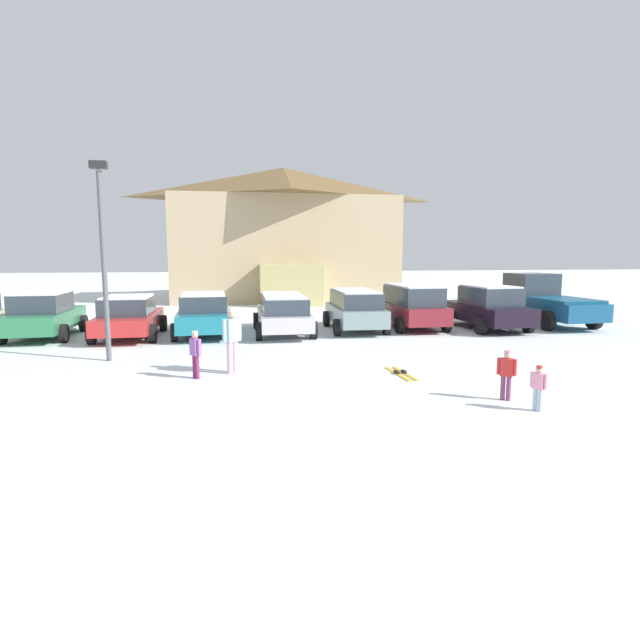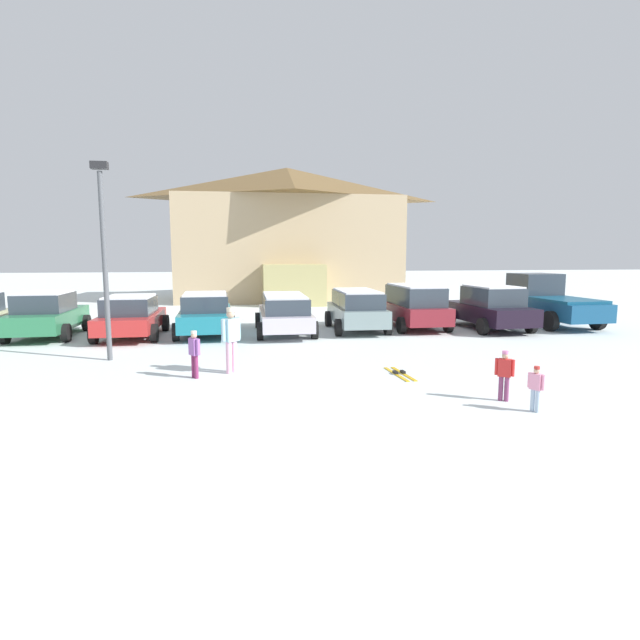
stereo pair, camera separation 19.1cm
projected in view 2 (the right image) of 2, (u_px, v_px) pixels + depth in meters
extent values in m
plane|color=silver|center=(341.00, 463.00, 7.21)|extent=(160.00, 160.00, 0.00)
cube|color=tan|center=(288.00, 250.00, 33.46)|extent=(14.15, 7.85, 6.57)
pyramid|color=brown|center=(287.00, 184.00, 32.89)|extent=(14.76, 8.45, 2.06)
cube|color=tan|center=(294.00, 285.00, 29.09)|extent=(3.62, 1.85, 2.40)
cylinder|color=black|center=(9.00, 325.00, 19.08)|extent=(0.23, 0.64, 0.64)
cube|color=#2A754A|center=(48.00, 319.00, 18.13)|extent=(1.91, 4.18, 0.64)
cube|color=#2D3842|center=(45.00, 302.00, 17.85)|extent=(1.64, 2.19, 0.64)
cube|color=white|center=(44.00, 293.00, 17.80)|extent=(1.53, 2.08, 0.06)
cylinder|color=black|center=(33.00, 324.00, 19.25)|extent=(0.24, 0.65, 0.64)
cylinder|color=black|center=(87.00, 323.00, 19.60)|extent=(0.24, 0.65, 0.64)
cylinder|color=black|center=(4.00, 334.00, 16.75)|extent=(0.24, 0.65, 0.64)
cylinder|color=black|center=(66.00, 333.00, 17.10)|extent=(0.24, 0.65, 0.64)
cube|color=#B52928|center=(132.00, 321.00, 18.12)|extent=(1.83, 4.18, 0.55)
cube|color=#2D3842|center=(130.00, 306.00, 17.84)|extent=(1.61, 2.18, 0.60)
cube|color=white|center=(129.00, 296.00, 17.80)|extent=(1.50, 2.07, 0.06)
cylinder|color=black|center=(113.00, 324.00, 19.28)|extent=(0.22, 0.64, 0.64)
cylinder|color=black|center=(166.00, 323.00, 19.58)|extent=(0.22, 0.64, 0.64)
cylinder|color=black|center=(93.00, 334.00, 16.74)|extent=(0.22, 0.64, 0.64)
cylinder|color=black|center=(154.00, 333.00, 17.04)|extent=(0.22, 0.64, 0.64)
cube|color=#1B7385|center=(206.00, 318.00, 18.78)|extent=(2.05, 4.60, 0.61)
cube|color=#2D3842|center=(205.00, 302.00, 18.48)|extent=(1.73, 2.42, 0.58)
cube|color=white|center=(205.00, 294.00, 18.44)|extent=(1.62, 2.30, 0.06)
cylinder|color=black|center=(182.00, 321.00, 19.98)|extent=(0.25, 0.65, 0.64)
cylinder|color=black|center=(232.00, 320.00, 20.37)|extent=(0.25, 0.65, 0.64)
cylinder|color=black|center=(176.00, 332.00, 17.26)|extent=(0.25, 0.65, 0.64)
cylinder|color=black|center=(234.00, 330.00, 17.65)|extent=(0.25, 0.65, 0.64)
cube|color=silver|center=(284.00, 318.00, 18.99)|extent=(1.84, 4.74, 0.55)
cube|color=#2D3842|center=(284.00, 303.00, 18.82)|extent=(1.61, 3.61, 0.56)
cube|color=white|center=(284.00, 295.00, 18.78)|extent=(1.50, 3.43, 0.06)
cylinder|color=black|center=(258.00, 320.00, 20.32)|extent=(0.23, 0.64, 0.64)
cylinder|color=black|center=(305.00, 319.00, 20.60)|extent=(0.23, 0.64, 0.64)
cylinder|color=black|center=(260.00, 331.00, 17.45)|extent=(0.23, 0.64, 0.64)
cylinder|color=black|center=(315.00, 330.00, 17.73)|extent=(0.23, 0.64, 0.64)
cube|color=gray|center=(356.00, 314.00, 19.67)|extent=(1.83, 4.18, 0.64)
cube|color=#2D3842|center=(357.00, 299.00, 19.51)|extent=(1.60, 3.18, 0.58)
cube|color=white|center=(357.00, 291.00, 19.46)|extent=(1.49, 3.02, 0.06)
cylinder|color=black|center=(328.00, 319.00, 20.85)|extent=(0.24, 0.65, 0.64)
cylinder|color=black|center=(372.00, 318.00, 21.09)|extent=(0.24, 0.65, 0.64)
cylinder|color=black|center=(338.00, 328.00, 18.33)|extent=(0.24, 0.65, 0.64)
cylinder|color=black|center=(388.00, 327.00, 18.57)|extent=(0.24, 0.65, 0.64)
cube|color=maroon|center=(414.00, 312.00, 20.27)|extent=(1.78, 4.11, 0.66)
cube|color=#2D3842|center=(415.00, 295.00, 20.10)|extent=(1.56, 3.13, 0.73)
cube|color=white|center=(415.00, 286.00, 20.04)|extent=(1.46, 2.97, 0.06)
cylinder|color=black|center=(382.00, 317.00, 21.40)|extent=(0.23, 0.64, 0.64)
cylinder|color=black|center=(424.00, 316.00, 21.71)|extent=(0.23, 0.64, 0.64)
cylinder|color=black|center=(401.00, 325.00, 18.91)|extent=(0.23, 0.64, 0.64)
cylinder|color=black|center=(448.00, 324.00, 19.22)|extent=(0.23, 0.64, 0.64)
cube|color=black|center=(489.00, 313.00, 20.06)|extent=(2.07, 4.39, 0.67)
cube|color=#2D3842|center=(493.00, 296.00, 19.76)|extent=(1.75, 2.31, 0.71)
cube|color=white|center=(493.00, 286.00, 19.70)|extent=(1.63, 2.19, 0.06)
cylinder|color=black|center=(450.00, 318.00, 21.20)|extent=(0.25, 0.65, 0.64)
cylinder|color=black|center=(494.00, 316.00, 21.60)|extent=(0.25, 0.65, 0.64)
cylinder|color=black|center=(483.00, 326.00, 18.60)|extent=(0.25, 0.65, 0.64)
cylinder|color=black|center=(531.00, 325.00, 19.00)|extent=(0.25, 0.65, 0.64)
cube|color=navy|center=(549.00, 307.00, 21.20)|extent=(2.15, 5.41, 0.70)
cube|color=#2D3842|center=(535.00, 285.00, 22.12)|extent=(1.85, 1.78, 1.05)
cube|color=navy|center=(564.00, 300.00, 20.24)|extent=(2.05, 3.01, 0.12)
cylinder|color=black|center=(505.00, 312.00, 22.60)|extent=(0.29, 0.81, 0.80)
cylinder|color=black|center=(547.00, 311.00, 23.01)|extent=(0.29, 0.81, 0.80)
cylinder|color=black|center=(550.00, 321.00, 19.48)|extent=(0.29, 0.81, 0.80)
cylinder|color=black|center=(598.00, 320.00, 19.89)|extent=(0.29, 0.81, 0.80)
cylinder|color=#EAACC8|center=(234.00, 356.00, 12.72)|extent=(0.15, 0.15, 0.82)
cylinder|color=#EAACC8|center=(229.00, 358.00, 12.57)|extent=(0.15, 0.15, 0.82)
cube|color=#96C4D6|center=(231.00, 330.00, 12.55)|extent=(0.45, 0.45, 0.58)
cylinder|color=#96C4D6|center=(238.00, 328.00, 12.75)|extent=(0.11, 0.11, 0.55)
cylinder|color=#96C4D6|center=(223.00, 330.00, 12.35)|extent=(0.11, 0.11, 0.55)
sphere|color=tan|center=(231.00, 314.00, 12.50)|extent=(0.21, 0.21, 0.21)
cylinder|color=beige|center=(230.00, 310.00, 12.49)|extent=(0.20, 0.20, 0.10)
cylinder|color=#A0B7D2|center=(537.00, 401.00, 9.49)|extent=(0.08, 0.08, 0.44)
cylinder|color=#A0B7D2|center=(533.00, 400.00, 9.57)|extent=(0.08, 0.08, 0.44)
cube|color=pink|center=(536.00, 382.00, 9.48)|extent=(0.22, 0.25, 0.31)
cylinder|color=pink|center=(543.00, 383.00, 9.38)|extent=(0.06, 0.06, 0.29)
cylinder|color=pink|center=(529.00, 380.00, 9.59)|extent=(0.06, 0.06, 0.29)
sphere|color=tan|center=(537.00, 371.00, 9.45)|extent=(0.11, 0.11, 0.11)
cylinder|color=red|center=(537.00, 368.00, 9.45)|extent=(0.11, 0.11, 0.05)
cylinder|color=#7B3861|center=(507.00, 389.00, 10.22)|extent=(0.09, 0.09, 0.51)
cylinder|color=#7B3861|center=(501.00, 388.00, 10.27)|extent=(0.09, 0.09, 0.51)
cube|color=red|center=(505.00, 368.00, 10.19)|extent=(0.29, 0.27, 0.36)
cylinder|color=red|center=(513.00, 368.00, 10.11)|extent=(0.07, 0.07, 0.35)
cylinder|color=red|center=(496.00, 366.00, 10.26)|extent=(0.07, 0.07, 0.35)
sphere|color=tan|center=(505.00, 356.00, 10.15)|extent=(0.13, 0.13, 0.13)
cylinder|color=pink|center=(505.00, 352.00, 10.14)|extent=(0.13, 0.13, 0.06)
cylinder|color=#7C2855|center=(194.00, 366.00, 12.18)|extent=(0.10, 0.10, 0.57)
cylinder|color=#7C2855|center=(196.00, 367.00, 12.09)|extent=(0.10, 0.10, 0.57)
cube|color=#9557A9|center=(194.00, 347.00, 12.07)|extent=(0.29, 0.33, 0.40)
cylinder|color=#9557A9|center=(191.00, 345.00, 12.20)|extent=(0.08, 0.08, 0.38)
cylinder|color=#9557A9|center=(198.00, 347.00, 11.94)|extent=(0.08, 0.08, 0.38)
sphere|color=tan|center=(194.00, 336.00, 12.03)|extent=(0.15, 0.15, 0.15)
cylinder|color=beige|center=(194.00, 332.00, 12.02)|extent=(0.14, 0.14, 0.07)
cube|color=gold|center=(404.00, 374.00, 12.55)|extent=(0.21, 1.51, 0.02)
cube|color=black|center=(403.00, 372.00, 12.59)|extent=(0.10, 0.21, 0.06)
cube|color=gold|center=(396.00, 374.00, 12.50)|extent=(0.21, 1.51, 0.02)
cube|color=black|center=(395.00, 372.00, 12.55)|extent=(0.10, 0.21, 0.06)
cylinder|color=#515459|center=(105.00, 268.00, 13.88)|extent=(0.14, 0.14, 5.24)
cube|color=#232326|center=(99.00, 165.00, 13.51)|extent=(0.44, 0.24, 0.20)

